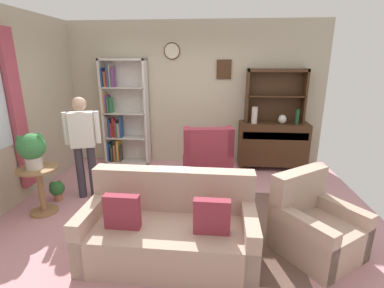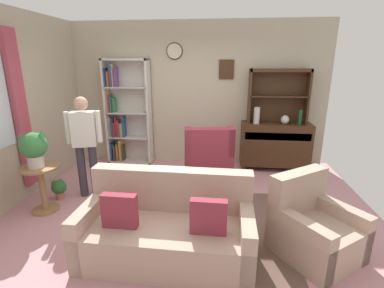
% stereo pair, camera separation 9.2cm
% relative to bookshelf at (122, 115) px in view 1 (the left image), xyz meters
% --- Properties ---
extents(ground_plane, '(5.40, 4.60, 0.02)m').
position_rel_bookshelf_xyz_m(ground_plane, '(1.47, -1.94, -1.01)').
color(ground_plane, '#C68C93').
extents(wall_back, '(5.00, 0.09, 2.80)m').
position_rel_bookshelf_xyz_m(wall_back, '(1.47, 0.19, 0.40)').
color(wall_back, '#BCB299').
rests_on(wall_back, ground_plane).
extents(area_rug, '(2.34, 2.02, 0.01)m').
position_rel_bookshelf_xyz_m(area_rug, '(1.67, -2.24, -1.00)').
color(area_rug, brown).
rests_on(area_rug, ground_plane).
extents(bookshelf, '(0.90, 0.30, 2.10)m').
position_rel_bookshelf_xyz_m(bookshelf, '(0.00, 0.00, 0.00)').
color(bookshelf, silver).
rests_on(bookshelf, ground_plane).
extents(sideboard, '(1.30, 0.45, 0.92)m').
position_rel_bookshelf_xyz_m(sideboard, '(3.00, -0.08, -0.49)').
color(sideboard, '#422816').
rests_on(sideboard, ground_plane).
extents(sideboard_hutch, '(1.10, 0.26, 1.00)m').
position_rel_bookshelf_xyz_m(sideboard_hutch, '(3.00, 0.02, 0.56)').
color(sideboard_hutch, '#422816').
rests_on(sideboard_hutch, sideboard).
extents(vase_tall, '(0.11, 0.11, 0.31)m').
position_rel_bookshelf_xyz_m(vase_tall, '(2.61, -0.16, 0.07)').
color(vase_tall, beige).
rests_on(vase_tall, sideboard).
extents(vase_round, '(0.15, 0.15, 0.17)m').
position_rel_bookshelf_xyz_m(vase_round, '(3.13, -0.15, 0.00)').
color(vase_round, beige).
rests_on(vase_round, sideboard).
extents(bottle_wine, '(0.07, 0.07, 0.28)m').
position_rel_bookshelf_xyz_m(bottle_wine, '(3.39, -0.17, 0.06)').
color(bottle_wine, '#194223').
rests_on(bottle_wine, sideboard).
extents(couch_floral, '(1.81, 0.88, 0.90)m').
position_rel_bookshelf_xyz_m(couch_floral, '(1.43, -2.85, -0.69)').
color(couch_floral, tan).
rests_on(couch_floral, ground_plane).
extents(armchair_floral, '(1.07, 1.07, 0.88)m').
position_rel_bookshelf_xyz_m(armchair_floral, '(3.01, -2.65, -0.71)').
color(armchair_floral, tan).
rests_on(armchair_floral, ground_plane).
extents(wingback_chair, '(0.89, 0.90, 1.05)m').
position_rel_bookshelf_xyz_m(wingback_chair, '(1.76, -1.00, -0.62)').
color(wingback_chair, maroon).
rests_on(wingback_chair, ground_plane).
extents(plant_stand, '(0.52, 0.52, 0.67)m').
position_rel_bookshelf_xyz_m(plant_stand, '(-0.49, -2.11, -0.59)').
color(plant_stand, '#997047').
rests_on(plant_stand, ground_plane).
extents(potted_plant_large, '(0.35, 0.35, 0.48)m').
position_rel_bookshelf_xyz_m(potted_plant_large, '(-0.50, -2.14, -0.05)').
color(potted_plant_large, beige).
rests_on(potted_plant_large, plant_stand).
extents(potted_plant_small, '(0.22, 0.22, 0.30)m').
position_rel_bookshelf_xyz_m(potted_plant_small, '(-0.49, -1.74, -0.83)').
color(potted_plant_small, '#AD6B4C').
rests_on(potted_plant_small, ground_plane).
extents(person_reading, '(0.52, 0.29, 1.56)m').
position_rel_bookshelf_xyz_m(person_reading, '(-0.08, -1.57, -0.10)').
color(person_reading, '#38333D').
rests_on(person_reading, ground_plane).
extents(coffee_table, '(0.80, 0.50, 0.42)m').
position_rel_bookshelf_xyz_m(coffee_table, '(1.49, -2.10, -0.65)').
color(coffee_table, '#422816').
rests_on(coffee_table, ground_plane).
extents(book_stack, '(0.20, 0.15, 0.10)m').
position_rel_bookshelf_xyz_m(book_stack, '(1.49, -2.03, -0.53)').
color(book_stack, '#B22D33').
rests_on(book_stack, coffee_table).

